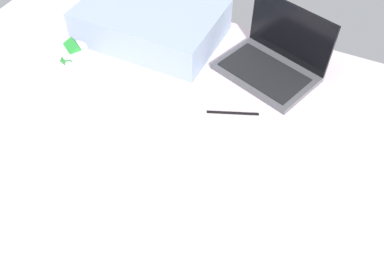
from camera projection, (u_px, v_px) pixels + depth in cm
name	position (u px, v px, depth cm)	size (l,w,h in cm)	color
bed_mattress	(142.00, 157.00, 131.42)	(180.00, 140.00, 18.00)	silver
laptop	(273.00, 61.00, 142.13)	(38.75, 32.62, 23.00)	#4C4C51
snack_cup	(77.00, 60.00, 140.04)	(9.00, 9.29, 13.89)	silver
pillow	(151.00, 22.00, 154.02)	(52.00, 36.00, 13.00)	#8C9EB7
charger_cable	(233.00, 113.00, 131.40)	(17.00, 0.60, 0.60)	black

